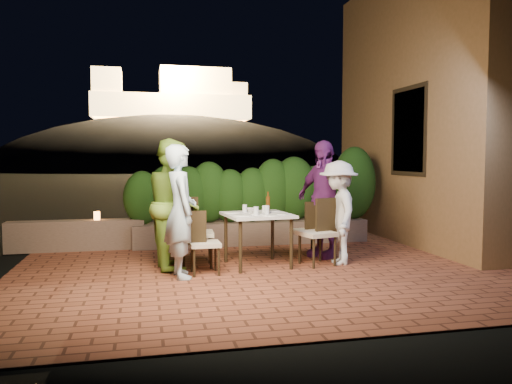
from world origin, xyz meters
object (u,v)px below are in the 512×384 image
object	(u,v)px
diner_purple	(323,199)
chair_left_back	(197,232)
dining_table	(258,240)
diner_green	(173,204)
diner_blue	(181,211)
chair_right_back	(306,230)
beer_bottle	(268,202)
chair_left_front	(205,242)
diner_white	(338,213)
chair_right_front	(317,232)
parapet_lamp	(97,216)
bowl	(249,210)

from	to	relation	value
diner_purple	chair_left_back	bearing A→B (deg)	-107.67
dining_table	diner_green	xyz separation A→B (m)	(-1.17, 0.16, 0.53)
dining_table	diner_blue	xyz separation A→B (m)	(-1.11, -0.43, 0.48)
chair_left_back	diner_blue	distance (m)	0.73
chair_right_back	diner_green	distance (m)	2.09
beer_bottle	chair_left_front	size ratio (longest dim) A/B	0.36
chair_left_front	diner_purple	size ratio (longest dim) A/B	0.47
beer_bottle	chair_right_back	world-z (taller)	beer_bottle
diner_white	diner_purple	bearing A→B (deg)	-165.32
beer_bottle	chair_left_back	world-z (taller)	beer_bottle
chair_left_front	chair_right_front	bearing A→B (deg)	6.87
dining_table	chair_right_front	size ratio (longest dim) A/B	0.93
diner_blue	chair_left_back	bearing A→B (deg)	-32.13
parapet_lamp	chair_left_front	bearing A→B (deg)	-54.19
diner_purple	diner_green	bearing A→B (deg)	-109.11
chair_right_front	diner_green	size ratio (longest dim) A/B	0.53
beer_bottle	parapet_lamp	world-z (taller)	beer_bottle
diner_white	parapet_lamp	xyz separation A→B (m)	(-3.52, 1.96, -0.18)
chair_left_front	diner_green	bearing A→B (deg)	128.10
dining_table	bowl	size ratio (longest dim) A/B	4.75
diner_blue	chair_left_front	bearing A→B (deg)	-79.53
dining_table	chair_right_back	bearing A→B (deg)	23.58
bowl	diner_blue	world-z (taller)	diner_blue
diner_green	diner_white	distance (m)	2.37
diner_blue	diner_green	bearing A→B (deg)	-1.75
bowl	diner_white	bearing A→B (deg)	-20.27
chair_left_front	diner_green	xyz separation A→B (m)	(-0.38, 0.49, 0.48)
parapet_lamp	dining_table	bearing A→B (deg)	-37.92
chair_left_front	diner_purple	distance (m)	2.11
diner_white	diner_green	bearing A→B (deg)	-86.42
bowl	chair_right_front	xyz separation A→B (m)	(0.90, -0.46, -0.29)
beer_bottle	chair_left_front	distance (m)	1.14
diner_blue	diner_white	distance (m)	2.31
chair_left_front	diner_blue	distance (m)	0.55
diner_green	diner_purple	distance (m)	2.32
dining_table	diner_white	size ratio (longest dim) A/B	0.59
chair_right_front	diner_green	xyz separation A→B (m)	(-2.02, 0.30, 0.42)
chair_left_front	parapet_lamp	xyz separation A→B (m)	(-1.56, 2.16, 0.15)
diner_green	diner_white	size ratio (longest dim) A/B	1.20
chair_right_front	diner_purple	size ratio (longest dim) A/B	0.53
bowl	diner_purple	bearing A→B (deg)	3.83
dining_table	bowl	distance (m)	0.51
chair_right_front	diner_white	size ratio (longest dim) A/B	0.64
diner_white	chair_left_front	bearing A→B (deg)	-73.48
bowl	diner_green	bearing A→B (deg)	-171.94
chair_left_front	diner_blue	bearing A→B (deg)	-161.94
chair_left_back	diner_white	bearing A→B (deg)	-3.68
diner_blue	diner_white	bearing A→B (deg)	-89.81
chair_right_back	diner_purple	size ratio (longest dim) A/B	0.48
diner_green	chair_left_front	bearing A→B (deg)	-148.38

